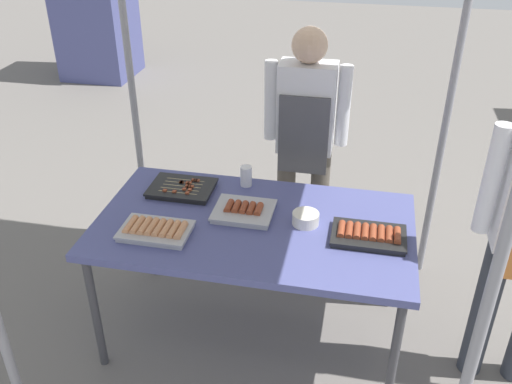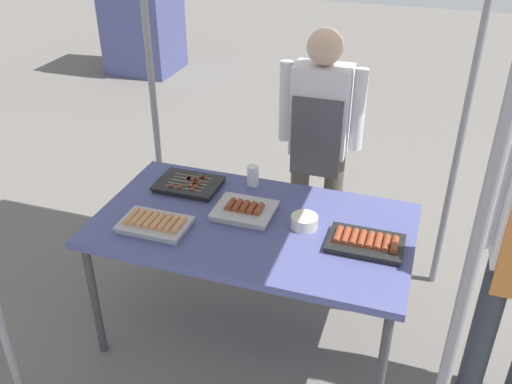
# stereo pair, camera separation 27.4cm
# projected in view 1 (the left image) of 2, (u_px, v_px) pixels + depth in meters

# --- Properties ---
(ground_plane) EXTENTS (18.00, 18.00, 0.00)m
(ground_plane) POSITION_uv_depth(u_px,v_px,m) (254.00, 331.00, 3.21)
(ground_plane) COLOR #66605B
(stall_table) EXTENTS (1.60, 0.90, 0.75)m
(stall_table) POSITION_uv_depth(u_px,v_px,m) (254.00, 231.00, 2.86)
(stall_table) COLOR #4C518C
(stall_table) RESTS_ON ground
(tray_grilled_sausages) EXTENTS (0.36, 0.23, 0.05)m
(tray_grilled_sausages) POSITION_uv_depth(u_px,v_px,m) (369.00, 235.00, 2.69)
(tray_grilled_sausages) COLOR black
(tray_grilled_sausages) RESTS_ON stall_table
(tray_meat_skewers) EXTENTS (0.35, 0.26, 0.04)m
(tray_meat_skewers) POSITION_uv_depth(u_px,v_px,m) (182.00, 188.00, 3.09)
(tray_meat_skewers) COLOR black
(tray_meat_skewers) RESTS_ON stall_table
(tray_pork_links) EXTENTS (0.31, 0.26, 0.06)m
(tray_pork_links) POSITION_uv_depth(u_px,v_px,m) (244.00, 211.00, 2.89)
(tray_pork_links) COLOR #ADADB2
(tray_pork_links) RESTS_ON stall_table
(tray_spring_rolls) EXTENTS (0.34, 0.23, 0.05)m
(tray_spring_rolls) POSITION_uv_depth(u_px,v_px,m) (156.00, 230.00, 2.73)
(tray_spring_rolls) COLOR #ADADB2
(tray_spring_rolls) RESTS_ON stall_table
(condiment_bowl) EXTENTS (0.14, 0.14, 0.06)m
(condiment_bowl) POSITION_uv_depth(u_px,v_px,m) (306.00, 218.00, 2.80)
(condiment_bowl) COLOR silver
(condiment_bowl) RESTS_ON stall_table
(drink_cup_near_edge) EXTENTS (0.07, 0.07, 0.12)m
(drink_cup_near_edge) POSITION_uv_depth(u_px,v_px,m) (246.00, 176.00, 3.13)
(drink_cup_near_edge) COLOR white
(drink_cup_near_edge) RESTS_ON stall_table
(vendor_woman) EXTENTS (0.52, 0.22, 1.53)m
(vendor_woman) POSITION_uv_depth(u_px,v_px,m) (305.00, 130.00, 3.44)
(vendor_woman) COLOR #595147
(vendor_woman) RESTS_ON ground
(neighbor_stall_left) EXTENTS (0.81, 0.81, 1.70)m
(neighbor_stall_left) POSITION_uv_depth(u_px,v_px,m) (94.00, 6.00, 6.70)
(neighbor_stall_left) COLOR #4C518C
(neighbor_stall_left) RESTS_ON ground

